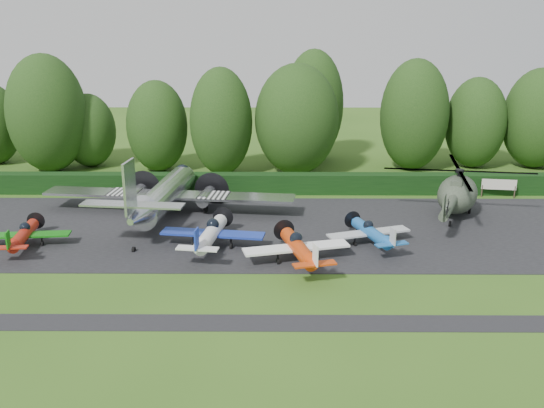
{
  "coord_description": "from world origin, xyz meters",
  "views": [
    {
      "loc": [
        3.06,
        -37.62,
        17.22
      ],
      "look_at": [
        2.76,
        9.32,
        2.5
      ],
      "focal_mm": 40.0,
      "sensor_mm": 36.0,
      "label": 1
    }
  ],
  "objects_px": {
    "helicopter": "(458,191)",
    "sign_board": "(499,185)",
    "light_plane_orange": "(299,248)",
    "light_plane_blue": "(371,233)",
    "light_plane_red": "(23,235)",
    "light_plane_white": "(211,233)",
    "transport_plane": "(165,195)"
  },
  "relations": [
    {
      "from": "helicopter",
      "to": "light_plane_red",
      "type": "bearing_deg",
      "value": 169.38
    },
    {
      "from": "light_plane_blue",
      "to": "light_plane_red",
      "type": "bearing_deg",
      "value": -159.91
    },
    {
      "from": "transport_plane",
      "to": "light_plane_orange",
      "type": "xyz_separation_m",
      "value": [
        11.44,
        -10.52,
        -0.79
      ]
    },
    {
      "from": "light_plane_red",
      "to": "light_plane_white",
      "type": "height_order",
      "value": "light_plane_white"
    },
    {
      "from": "transport_plane",
      "to": "light_plane_orange",
      "type": "distance_m",
      "value": 15.56
    },
    {
      "from": "sign_board",
      "to": "light_plane_red",
      "type": "bearing_deg",
      "value": -169.75
    },
    {
      "from": "light_plane_blue",
      "to": "helicopter",
      "type": "xyz_separation_m",
      "value": [
        8.75,
        7.5,
        1.19
      ]
    },
    {
      "from": "helicopter",
      "to": "sign_board",
      "type": "xyz_separation_m",
      "value": [
        5.68,
        5.54,
        -1.01
      ]
    },
    {
      "from": "light_plane_white",
      "to": "light_plane_blue",
      "type": "height_order",
      "value": "light_plane_white"
    },
    {
      "from": "transport_plane",
      "to": "light_plane_white",
      "type": "relative_size",
      "value": 2.71
    },
    {
      "from": "light_plane_orange",
      "to": "light_plane_red",
      "type": "bearing_deg",
      "value": -173.44
    },
    {
      "from": "light_plane_white",
      "to": "sign_board",
      "type": "distance_m",
      "value": 30.18
    },
    {
      "from": "light_plane_white",
      "to": "light_plane_blue",
      "type": "distance_m",
      "value": 12.4
    },
    {
      "from": "transport_plane",
      "to": "helicopter",
      "type": "bearing_deg",
      "value": -5.01
    },
    {
      "from": "transport_plane",
      "to": "light_plane_red",
      "type": "height_order",
      "value": "transport_plane"
    },
    {
      "from": "light_plane_red",
      "to": "sign_board",
      "type": "height_order",
      "value": "light_plane_red"
    },
    {
      "from": "light_plane_white",
      "to": "helicopter",
      "type": "xyz_separation_m",
      "value": [
        21.11,
        8.34,
        0.98
      ]
    },
    {
      "from": "transport_plane",
      "to": "light_plane_red",
      "type": "xyz_separation_m",
      "value": [
        -9.56,
        -7.54,
        -0.96
      ]
    },
    {
      "from": "transport_plane",
      "to": "sign_board",
      "type": "height_order",
      "value": "transport_plane"
    },
    {
      "from": "sign_board",
      "to": "light_plane_white",
      "type": "bearing_deg",
      "value": -160.79
    },
    {
      "from": "light_plane_orange",
      "to": "helicopter",
      "type": "bearing_deg",
      "value": 52.14
    },
    {
      "from": "helicopter",
      "to": "light_plane_blue",
      "type": "bearing_deg",
      "value": -163.0
    },
    {
      "from": "transport_plane",
      "to": "light_plane_blue",
      "type": "bearing_deg",
      "value": -28.13
    },
    {
      "from": "light_plane_blue",
      "to": "sign_board",
      "type": "relative_size",
      "value": 2.14
    },
    {
      "from": "light_plane_blue",
      "to": "helicopter",
      "type": "relative_size",
      "value": 0.46
    },
    {
      "from": "light_plane_white",
      "to": "light_plane_orange",
      "type": "relative_size",
      "value": 1.03
    },
    {
      "from": "light_plane_red",
      "to": "helicopter",
      "type": "distance_m",
      "value": 36.48
    },
    {
      "from": "transport_plane",
      "to": "light_plane_blue",
      "type": "distance_m",
      "value": 18.56
    },
    {
      "from": "sign_board",
      "to": "light_plane_orange",
      "type": "bearing_deg",
      "value": -148.61
    },
    {
      "from": "light_plane_orange",
      "to": "helicopter",
      "type": "xyz_separation_m",
      "value": [
        14.53,
        11.16,
        1.01
      ]
    },
    {
      "from": "helicopter",
      "to": "light_plane_orange",
      "type": "bearing_deg",
      "value": -166.07
    },
    {
      "from": "light_plane_blue",
      "to": "sign_board",
      "type": "bearing_deg",
      "value": 60.7
    }
  ]
}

